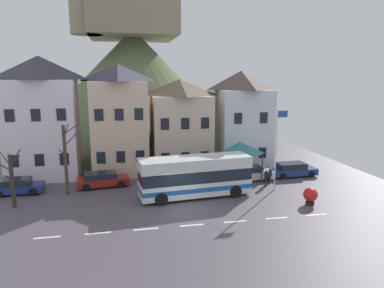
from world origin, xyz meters
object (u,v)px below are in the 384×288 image
at_px(hilltop_castle, 134,83).
at_px(bus_shelter, 240,148).
at_px(townhouse_03, 240,119).
at_px(townhouse_00, 42,118).
at_px(parked_car_00, 102,180).
at_px(townhouse_02, 180,125).
at_px(transit_bus, 195,177).
at_px(pedestrian_02, 245,175).
at_px(harbour_buoy, 310,195).
at_px(flagpole, 277,144).
at_px(parked_car_02, 249,173).
at_px(townhouse_01, 119,118).
at_px(bare_tree_01, 12,179).
at_px(parked_car_01, 292,170).
at_px(public_bench, 249,168).
at_px(pedestrian_00, 266,176).
at_px(bare_tree_00, 66,158).
at_px(pedestrian_01, 270,174).
at_px(parked_car_03, 17,186).

bearing_deg(hilltop_castle, bus_shelter, -67.00).
bearing_deg(townhouse_03, townhouse_00, -178.21).
bearing_deg(parked_car_00, townhouse_02, 26.55).
bearing_deg(townhouse_00, transit_bus, -33.85).
relative_size(townhouse_02, bus_shelter, 2.61).
relative_size(pedestrian_02, harbour_buoy, 1.26).
xyz_separation_m(hilltop_castle, transit_bus, (3.73, -25.22, -7.10)).
bearing_deg(townhouse_00, hilltop_castle, 60.42).
xyz_separation_m(hilltop_castle, flagpole, (10.88, -24.95, -4.73)).
bearing_deg(parked_car_02, parked_car_00, 177.54).
xyz_separation_m(townhouse_02, flagpole, (6.82, -9.05, -0.67)).
relative_size(townhouse_01, bare_tree_01, 2.49).
distance_m(parked_car_01, public_bench, 4.24).
xyz_separation_m(parked_car_02, public_bench, (0.85, 2.24, -0.17)).
height_order(parked_car_01, public_bench, parked_car_01).
relative_size(pedestrian_00, flagpole, 0.23).
bearing_deg(public_bench, flagpole, -86.87).
bearing_deg(bus_shelter, townhouse_02, 133.38).
height_order(townhouse_02, parked_car_00, townhouse_02).
relative_size(townhouse_03, parked_car_00, 2.21).
height_order(flagpole, harbour_buoy, flagpole).
relative_size(townhouse_00, townhouse_01, 1.06).
bearing_deg(harbour_buoy, bare_tree_00, 161.49).
bearing_deg(transit_bus, harbour_buoy, -29.21).
distance_m(public_bench, bare_tree_00, 17.62).
relative_size(pedestrian_01, bare_tree_01, 0.33).
bearing_deg(townhouse_00, bare_tree_00, -65.59).
height_order(pedestrian_02, harbour_buoy, pedestrian_02).
height_order(townhouse_03, bare_tree_00, townhouse_03).
bearing_deg(pedestrian_01, parked_car_03, 176.49).
relative_size(parked_car_01, public_bench, 2.85).
distance_m(townhouse_03, flagpole, 9.19).
height_order(hilltop_castle, flagpole, hilltop_castle).
bearing_deg(public_bench, townhouse_03, 87.40).
height_order(pedestrian_00, public_bench, pedestrian_00).
bearing_deg(flagpole, bare_tree_00, 172.38).
bearing_deg(townhouse_02, hilltop_castle, 104.33).
height_order(pedestrian_00, harbour_buoy, pedestrian_00).
relative_size(townhouse_02, transit_bus, 1.01).
height_order(parked_car_02, flagpole, flagpole).
bearing_deg(harbour_buoy, pedestrian_00, 106.82).
bearing_deg(townhouse_03, harbour_buoy, -84.57).
bearing_deg(public_bench, bus_shelter, -134.12).
height_order(pedestrian_01, bare_tree_00, bare_tree_00).
xyz_separation_m(bare_tree_00, bare_tree_01, (-3.52, -2.28, -0.96)).
xyz_separation_m(parked_car_00, flagpole, (14.69, -3.94, 3.38)).
distance_m(townhouse_00, townhouse_01, 7.25).
relative_size(townhouse_00, bare_tree_01, 2.64).
height_order(pedestrian_01, flagpole, flagpole).
xyz_separation_m(hilltop_castle, parked_car_03, (-10.69, -21.55, -8.12)).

